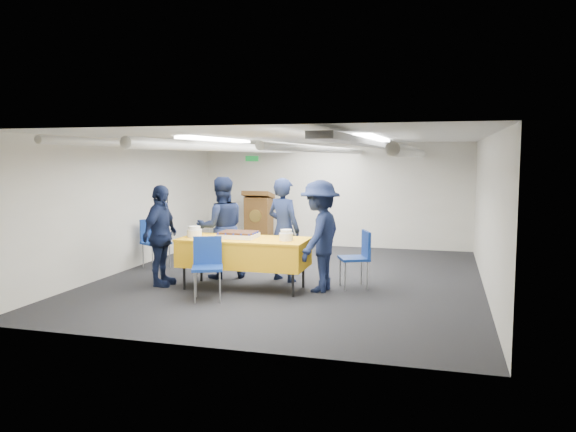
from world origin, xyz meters
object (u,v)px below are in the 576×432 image
Objects in this scene: sailor_a at (284,230)px; podium at (259,219)px; serving_table at (244,252)px; sailor_d at (320,236)px; chair_left at (153,238)px; chair_near at (208,261)px; sailor_b at (221,228)px; sailor_c at (161,236)px; chair_right at (359,253)px; sheet_cake at (238,235)px.

podium is at bearing -41.39° from sailor_a.
sailor_d is (1.13, 0.17, 0.27)m from serving_table.
chair_left reaches higher than serving_table.
sailor_b is at bearing 104.27° from chair_near.
sailor_c is at bearing -74.27° from sailor_d.
sailor_c is at bearing 151.54° from chair_near.
serving_table is at bearing -161.95° from chair_right.
chair_near is 1.69m from sailor_d.
sailor_b is 1.04m from sailor_c.
chair_left is 1.55m from sailor_c.
sailor_b reaches higher than sailor_a.
sheet_cake is 4.05m from podium.
chair_right is (1.95, 1.24, 0.00)m from chair_near.
chair_right is at bearing 16.40° from sheet_cake.
sheet_cake is at bearing -81.26° from sailor_c.
chair_left is (-1.06, -2.81, -0.08)m from podium.
serving_table is at bearing 67.71° from chair_near.
sailor_d is at bearing 167.23° from sailor_a.
serving_table is 2.43m from chair_left.
sailor_d is (3.28, -0.96, 0.29)m from chair_left.
chair_right is (1.66, 0.54, -0.03)m from serving_table.
serving_table is 0.94m from sailor_b.
sailor_a is 1.06× the size of sailor_c.
sailor_c is 2.46m from sailor_d.
sheet_cake is 0.85m from sailor_a.
sailor_c is (-1.73, -0.84, -0.05)m from sailor_a.
serving_table is 1.54× the size of podium.
sheet_cake is 1.86m from chair_right.
podium is 4.10m from sailor_c.
podium is 0.75× the size of sailor_b.
sheet_cake is at bearing -163.60° from chair_right.
chair_left is 2.63m from sailor_a.
podium is at bearing 99.80° from chair_near.
podium is 4.38m from chair_right.
chair_near and chair_right have the same top height.
sailor_a reaches higher than chair_right.
sailor_b reaches higher than chair_left.
sailor_a is (2.57, -0.44, 0.30)m from chair_left.
sailor_d is at bearing 8.82° from serving_table.
chair_near is (-0.19, -0.73, -0.29)m from sheet_cake.
chair_left is at bearing 152.19° from serving_table.
podium is 0.76× the size of sailor_d.
chair_left is at bearing -98.11° from sailor_d.
chair_near is 0.56× the size of sailor_c.
sailor_a is at bearing 172.94° from chair_right.
chair_near is 1.60m from sailor_a.
podium reaches higher than sheet_cake.
podium is at bearing -113.31° from sailor_b.
chair_left is at bearing 135.43° from chair_near.
chair_left is 3.43m from sailor_d.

